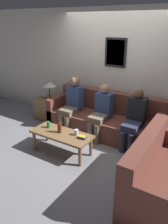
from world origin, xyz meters
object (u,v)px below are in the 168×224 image
(person_left, at_px, (72,102))
(person_middle, at_px, (101,110))
(couch_side, at_px, (163,177))
(wine_bottle, at_px, (60,127))
(couch_main, at_px, (104,120))
(person_right, at_px, (135,117))
(teddy_bear, at_px, (124,170))
(coffee_table, at_px, (62,136))
(drinking_glass, at_px, (76,132))

(person_left, height_order, person_middle, person_left)
(couch_side, bearing_deg, wine_bottle, 85.89)
(couch_main, xyz_separation_m, person_left, (-0.71, -0.20, 0.35))
(person_right, bearing_deg, teddy_bear, -76.84)
(couch_side, bearing_deg, person_left, 64.72)
(coffee_table, xyz_separation_m, person_right, (1.04, 0.94, 0.27))
(person_right, bearing_deg, coffee_table, -137.87)
(person_right, bearing_deg, couch_side, -52.29)
(teddy_bear, bearing_deg, person_right, 103.16)
(wine_bottle, bearing_deg, coffee_table, -11.98)
(person_left, distance_m, teddy_bear, 2.04)
(person_right, bearing_deg, drinking_glass, -131.98)
(couch_main, distance_m, drinking_glass, 1.07)
(couch_main, distance_m, person_middle, 0.37)
(drinking_glass, relative_size, person_left, 0.09)
(couch_side, bearing_deg, person_right, 37.71)
(coffee_table, height_order, person_right, person_right)
(drinking_glass, xyz_separation_m, person_left, (-0.68, 0.86, 0.20))
(wine_bottle, xyz_separation_m, person_middle, (0.37, 0.93, 0.10))
(coffee_table, distance_m, wine_bottle, 0.17)
(coffee_table, xyz_separation_m, person_middle, (0.33, 0.94, 0.26))
(person_left, bearing_deg, wine_bottle, -68.95)
(wine_bottle, bearing_deg, person_right, 40.65)
(couch_side, xyz_separation_m, person_left, (-2.28, 1.08, 0.35))
(couch_side, relative_size, person_right, 1.45)
(drinking_glass, xyz_separation_m, person_right, (0.77, 0.86, 0.16))
(wine_bottle, xyz_separation_m, drinking_glass, (0.32, 0.08, -0.05))
(person_middle, bearing_deg, couch_side, -34.74)
(couch_main, xyz_separation_m, person_middle, (0.02, -0.20, 0.30))
(coffee_table, bearing_deg, wine_bottle, 168.02)
(drinking_glass, bearing_deg, coffee_table, -162.13)
(couch_side, bearing_deg, person_middle, 55.26)
(coffee_table, height_order, wine_bottle, wine_bottle)
(couch_side, height_order, drinking_glass, couch_side)
(coffee_table, xyz_separation_m, drinking_glass, (0.27, 0.09, 0.11))
(couch_main, relative_size, person_middle, 2.20)
(coffee_table, height_order, teddy_bear, coffee_table)
(person_left, bearing_deg, person_right, -0.14)
(person_left, height_order, person_right, person_left)
(drinking_glass, bearing_deg, couch_side, -7.71)
(couch_main, relative_size, wine_bottle, 9.22)
(teddy_bear, bearing_deg, wine_bottle, 176.35)
(couch_main, height_order, coffee_table, couch_main)
(couch_main, relative_size, couch_side, 1.49)
(couch_side, xyz_separation_m, drinking_glass, (-1.60, 0.22, 0.15))
(couch_main, height_order, drinking_glass, couch_main)
(coffee_table, relative_size, person_left, 0.97)
(couch_side, height_order, person_middle, person_middle)
(person_middle, distance_m, person_right, 0.72)
(drinking_glass, bearing_deg, wine_bottle, -166.11)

